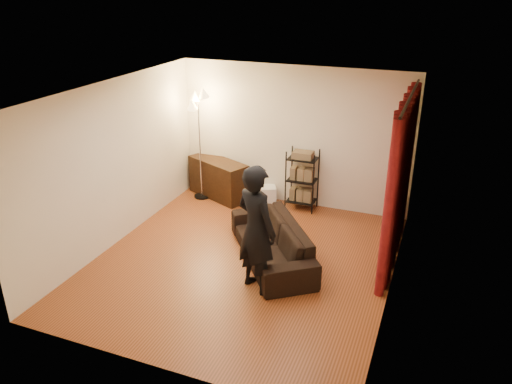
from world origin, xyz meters
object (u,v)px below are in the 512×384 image
at_px(sofa, 272,242).
at_px(media_cabinet, 219,179).
at_px(wire_shelf, 302,180).
at_px(person, 256,229).
at_px(floor_lamp, 200,147).
at_px(storage_boxes, 265,194).

distance_m(sofa, media_cabinet, 2.71).
height_order(sofa, wire_shelf, wire_shelf).
bearing_deg(person, sofa, -59.24).
relative_size(sofa, floor_lamp, 0.99).
xyz_separation_m(storage_boxes, floor_lamp, (-1.29, -0.25, 0.92)).
xyz_separation_m(sofa, floor_lamp, (-2.16, 1.81, 0.77)).
xyz_separation_m(sofa, wire_shelf, (-0.12, 2.03, 0.28)).
height_order(person, floor_lamp, floor_lamp).
distance_m(sofa, person, 1.04).
distance_m(media_cabinet, floor_lamp, 0.78).
xyz_separation_m(media_cabinet, floor_lamp, (-0.30, -0.17, 0.70)).
distance_m(media_cabinet, storage_boxes, 1.01).
bearing_deg(wire_shelf, storage_boxes, -170.23).
bearing_deg(media_cabinet, person, -31.28).
xyz_separation_m(media_cabinet, wire_shelf, (1.74, 0.05, 0.21)).
bearing_deg(sofa, wire_shelf, 147.03).
bearing_deg(wire_shelf, floor_lamp, -161.51).
relative_size(storage_boxes, floor_lamp, 0.18).
xyz_separation_m(wire_shelf, floor_lamp, (-2.04, -0.22, 0.49)).
bearing_deg(floor_lamp, person, -49.82).
bearing_deg(wire_shelf, sofa, -74.30).
height_order(sofa, media_cabinet, media_cabinet).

